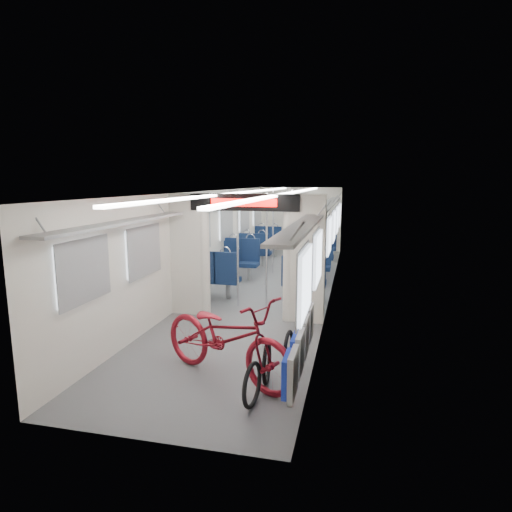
# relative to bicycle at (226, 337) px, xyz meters

# --- Properties ---
(carriage) EXTENTS (12.00, 12.02, 2.31)m
(carriage) POSITION_rel_bicycle_xyz_m (-0.39, 4.25, 0.94)
(carriage) COLOR #515456
(carriage) RESTS_ON ground
(bicycle) EXTENTS (2.25, 1.61, 1.13)m
(bicycle) POSITION_rel_bicycle_xyz_m (0.00, 0.00, 0.00)
(bicycle) COLOR maroon
(bicycle) RESTS_ON ground
(flip_bench) EXTENTS (0.12, 2.08, 0.49)m
(flip_bench) POSITION_rel_bicycle_xyz_m (0.96, -0.07, 0.02)
(flip_bench) COLOR gray
(flip_bench) RESTS_ON carriage
(bike_hoop_a) EXTENTS (0.12, 0.54, 0.53)m
(bike_hoop_a) POSITION_rel_bicycle_xyz_m (0.49, -0.62, -0.32)
(bike_hoop_a) COLOR black
(bike_hoop_a) RESTS_ON ground
(bike_hoop_b) EXTENTS (0.08, 0.54, 0.54)m
(bike_hoop_b) POSITION_rel_bicycle_xyz_m (0.53, -0.01, -0.32)
(bike_hoop_b) COLOR black
(bike_hoop_b) RESTS_ON ground
(bike_hoop_c) EXTENTS (0.08, 0.50, 0.50)m
(bike_hoop_c) POSITION_rel_bicycle_xyz_m (0.71, 0.59, -0.34)
(bike_hoop_c) COLOR black
(bike_hoop_c) RESTS_ON ground
(seat_bay_near_left) EXTENTS (0.96, 2.31, 1.17)m
(seat_bay_near_left) POSITION_rel_bicycle_xyz_m (-1.33, 4.62, 0.01)
(seat_bay_near_left) COLOR #0D1C3B
(seat_bay_near_left) RESTS_ON ground
(seat_bay_near_right) EXTENTS (0.91, 2.09, 1.11)m
(seat_bay_near_right) POSITION_rel_bicycle_xyz_m (0.54, 4.69, -0.02)
(seat_bay_near_right) COLOR #0D1C3B
(seat_bay_near_right) RESTS_ON ground
(seat_bay_far_left) EXTENTS (0.92, 2.14, 1.12)m
(seat_bay_far_left) POSITION_rel_bicycle_xyz_m (-1.33, 8.17, -0.01)
(seat_bay_far_left) COLOR #0D1C3B
(seat_bay_far_left) RESTS_ON ground
(seat_bay_far_right) EXTENTS (0.90, 2.03, 1.09)m
(seat_bay_far_right) POSITION_rel_bicycle_xyz_m (0.54, 7.84, -0.03)
(seat_bay_far_right) COLOR #0D1C3B
(seat_bay_far_right) RESTS_ON ground
(stanchion_near_left) EXTENTS (0.04, 0.04, 2.30)m
(stanchion_near_left) POSITION_rel_bicycle_xyz_m (-0.73, 3.19, 0.59)
(stanchion_near_left) COLOR silver
(stanchion_near_left) RESTS_ON ground
(stanchion_near_right) EXTENTS (0.04, 0.04, 2.30)m
(stanchion_near_right) POSITION_rel_bicycle_xyz_m (-0.12, 3.09, 0.59)
(stanchion_near_right) COLOR silver
(stanchion_near_right) RESTS_ON ground
(stanchion_far_left) EXTENTS (0.04, 0.04, 2.30)m
(stanchion_far_left) POSITION_rel_bicycle_xyz_m (-0.64, 6.46, 0.59)
(stanchion_far_left) COLOR silver
(stanchion_far_left) RESTS_ON ground
(stanchion_far_right) EXTENTS (0.04, 0.04, 2.30)m
(stanchion_far_right) POSITION_rel_bicycle_xyz_m (-0.07, 6.07, 0.59)
(stanchion_far_right) COLOR silver
(stanchion_far_right) RESTS_ON ground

